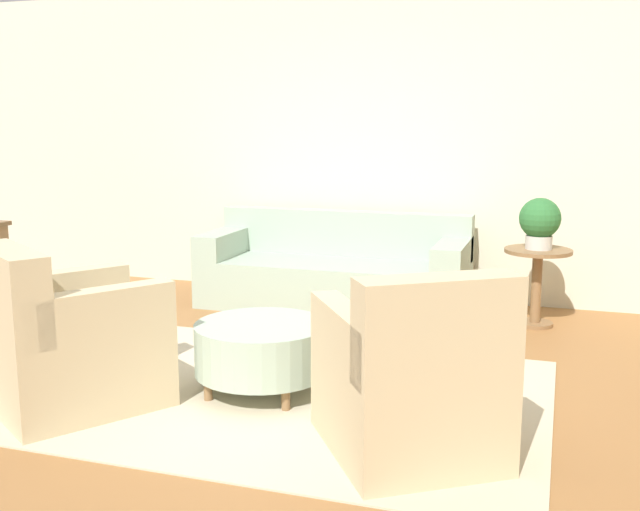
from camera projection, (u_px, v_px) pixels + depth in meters
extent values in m
plane|color=#996638|center=(268.00, 393.00, 4.47)|extent=(16.00, 16.00, 0.00)
cube|color=beige|center=(379.00, 143.00, 6.79)|extent=(9.38, 0.12, 2.80)
cube|color=beige|center=(268.00, 392.00, 4.47)|extent=(3.27, 2.22, 0.01)
cube|color=#9EB29E|center=(333.00, 284.00, 6.49)|extent=(2.28, 0.87, 0.41)
cube|color=#9EB29E|center=(345.00, 233.00, 6.73)|extent=(2.28, 0.20, 0.40)
cube|color=#9EB29E|center=(224.00, 243.00, 6.73)|extent=(0.24, 0.83, 0.22)
cube|color=#9EB29E|center=(452.00, 256.00, 6.10)|extent=(0.24, 0.83, 0.22)
cube|color=olive|center=(319.00, 315.00, 6.14)|extent=(2.06, 0.05, 0.06)
cube|color=#C6B289|center=(78.00, 365.00, 4.24)|extent=(1.10, 1.14, 0.46)
cube|color=#C6B289|center=(11.00, 293.00, 3.95)|extent=(0.73, 0.58, 0.48)
cube|color=#C6B289|center=(99.00, 314.00, 3.95)|extent=(0.58, 0.77, 0.26)
cube|color=#C6B289|center=(59.00, 293.00, 4.42)|extent=(0.58, 0.77, 0.26)
cube|color=olive|center=(146.00, 383.00, 4.52)|extent=(0.58, 0.41, 0.06)
cube|color=#C6B289|center=(407.00, 404.00, 3.66)|extent=(1.10, 1.14, 0.46)
cube|color=#C6B289|center=(438.00, 330.00, 3.26)|extent=(0.73, 0.58, 0.48)
cube|color=#C6B289|center=(464.00, 327.00, 3.69)|extent=(0.58, 0.77, 0.26)
cube|color=#C6B289|center=(347.00, 337.00, 3.53)|extent=(0.58, 0.77, 0.26)
cube|color=olive|center=(378.00, 412.00, 4.08)|extent=(0.58, 0.41, 0.06)
cylinder|color=#9EB29E|center=(262.00, 348.00, 4.44)|extent=(0.80, 0.80, 0.29)
cylinder|color=olive|center=(208.00, 390.00, 4.32)|extent=(0.05, 0.05, 0.12)
cylinder|color=olive|center=(286.00, 399.00, 4.18)|extent=(0.05, 0.05, 0.12)
cylinder|color=olive|center=(242.00, 364.00, 4.77)|extent=(0.05, 0.05, 0.12)
cylinder|color=olive|center=(313.00, 372.00, 4.63)|extent=(0.05, 0.05, 0.12)
cylinder|color=olive|center=(538.00, 251.00, 5.83)|extent=(0.52, 0.52, 0.03)
cylinder|color=olive|center=(536.00, 289.00, 5.88)|extent=(0.08, 0.08, 0.59)
cylinder|color=olive|center=(534.00, 324.00, 5.93)|extent=(0.28, 0.28, 0.03)
cylinder|color=beige|center=(539.00, 242.00, 5.81)|extent=(0.20, 0.20, 0.11)
sphere|color=#2D6B33|center=(540.00, 218.00, 5.78)|extent=(0.32, 0.32, 0.32)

